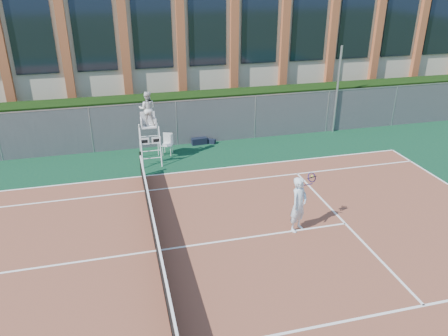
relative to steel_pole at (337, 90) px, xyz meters
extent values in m
plane|color=#233814|center=(-10.39, -8.70, -2.25)|extent=(120.00, 120.00, 0.00)
cube|color=#0B3324|center=(-10.39, -7.70, -2.25)|extent=(36.00, 20.00, 0.01)
cube|color=brown|center=(-10.39, -8.70, -2.23)|extent=(23.77, 10.97, 0.02)
cylinder|color=black|center=(-10.39, -3.10, -1.70)|extent=(0.10, 0.10, 1.10)
cube|color=black|center=(-10.39, -8.70, -1.79)|extent=(0.03, 11.00, 0.86)
cube|color=white|center=(-10.39, -8.70, -1.34)|extent=(0.06, 11.20, 0.07)
cube|color=black|center=(-10.39, 1.30, -1.15)|extent=(40.00, 1.40, 2.20)
cube|color=#C0B69F|center=(-10.39, 9.30, 1.75)|extent=(44.00, 10.00, 8.00)
cylinder|color=#9EA0A5|center=(0.00, 0.00, 0.00)|extent=(0.12, 0.12, 4.51)
cylinder|color=white|center=(-10.26, -2.15, -1.40)|extent=(0.05, 0.49, 1.77)
cylinder|color=white|center=(-9.44, -2.15, -1.40)|extent=(0.05, 0.49, 1.77)
cylinder|color=white|center=(-10.26, -1.25, -1.40)|extent=(0.05, 0.49, 1.77)
cylinder|color=white|center=(-9.44, -1.25, -1.40)|extent=(0.05, 0.49, 1.77)
cube|color=white|center=(-9.85, -1.70, -0.56)|extent=(0.64, 0.55, 0.06)
cube|color=white|center=(-9.85, -1.45, -0.24)|extent=(0.64, 0.05, 0.55)
cube|color=white|center=(-10.11, -2.06, -1.11)|extent=(0.40, 0.03, 0.31)
cube|color=white|center=(-9.60, -2.06, -1.11)|extent=(0.40, 0.03, 0.31)
imported|color=silver|center=(-9.85, -1.65, 0.22)|extent=(0.82, 0.69, 1.50)
cube|color=silver|center=(-9.02, -1.05, -1.75)|extent=(0.60, 0.60, 0.04)
cube|color=silver|center=(-8.94, -0.86, -1.49)|extent=(0.45, 0.21, 0.50)
cylinder|color=silver|center=(-9.26, -1.16, -2.01)|extent=(0.03, 0.03, 0.47)
cylinder|color=silver|center=(-8.91, -1.30, -2.01)|extent=(0.03, 0.03, 0.47)
cylinder|color=silver|center=(-9.12, -0.81, -2.01)|extent=(0.03, 0.03, 0.47)
cylinder|color=silver|center=(-8.77, -0.95, -2.01)|extent=(0.03, 0.03, 0.47)
cube|color=black|center=(-7.33, -0.10, -2.08)|extent=(0.78, 0.36, 0.32)
cube|color=black|center=(-6.77, -0.10, -2.14)|extent=(0.57, 0.48, 0.21)
imported|color=silver|center=(-5.73, -8.63, -1.28)|extent=(0.83, 0.76, 1.89)
torus|color=#23154F|center=(-5.23, -8.38, -0.48)|extent=(0.38, 0.30, 0.30)
sphere|color=#CCE533|center=(-5.13, -8.20, -0.53)|extent=(0.07, 0.07, 0.07)
camera|label=1|loc=(-11.13, -20.02, 5.62)|focal=35.00mm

